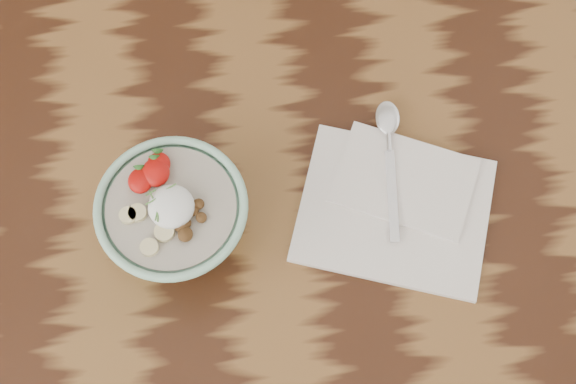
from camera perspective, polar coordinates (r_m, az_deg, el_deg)
name	(u,v)px	position (r cm, az deg, el deg)	size (l,w,h in cm)	color
table	(341,199)	(110.48, 3.80, -0.47)	(160.00, 90.00, 75.00)	#34190D
breakfast_bowl	(175,217)	(94.05, -8.07, -1.78)	(17.45, 17.45, 11.85)	#98CDAF
napkin	(396,204)	(100.30, 7.71, -0.86)	(27.83, 25.09, 1.42)	white
spoon	(389,137)	(102.42, 7.17, 3.93)	(3.95, 19.10, 0.99)	silver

